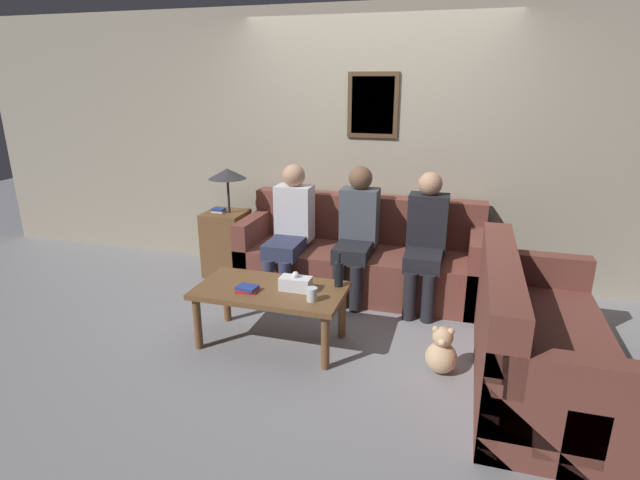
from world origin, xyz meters
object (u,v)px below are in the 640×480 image
at_px(couch_side, 534,344).
at_px(person_right, 426,237).
at_px(wine_bottle, 339,273).
at_px(drinking_glass, 312,294).
at_px(person_left, 290,226).
at_px(person_middle, 357,229).
at_px(coffee_table, 271,296).
at_px(couch_main, 360,259).
at_px(teddy_bear, 441,353).

height_order(couch_side, person_right, person_right).
xyz_separation_m(wine_bottle, drinking_glass, (-0.11, -0.31, -0.05)).
height_order(person_left, person_right, person_left).
bearing_deg(wine_bottle, couch_side, -9.40).
bearing_deg(drinking_glass, person_middle, 87.34).
distance_m(wine_bottle, person_left, 1.07).
bearing_deg(couch_side, person_right, 37.18).
bearing_deg(person_right, wine_bottle, -123.84).
xyz_separation_m(couch_side, coffee_table, (-1.84, 0.04, 0.08)).
bearing_deg(couch_main, person_left, -161.51).
height_order(wine_bottle, person_middle, person_middle).
height_order(couch_main, drinking_glass, couch_main).
xyz_separation_m(coffee_table, person_right, (1.04, 1.02, 0.24)).
xyz_separation_m(person_right, teddy_bear, (0.23, -1.07, -0.49)).
xyz_separation_m(person_middle, teddy_bear, (0.85, -1.10, -0.50)).
height_order(couch_main, couch_side, same).
bearing_deg(couch_side, couch_main, 48.48).
bearing_deg(couch_main, drinking_glass, -92.70).
distance_m(person_middle, teddy_bear, 1.48).
distance_m(couch_main, couch_side, 1.89).
xyz_separation_m(wine_bottle, person_left, (-0.68, 0.82, 0.08)).
relative_size(wine_bottle, person_middle, 0.22).
bearing_deg(teddy_bear, couch_main, 123.74).
distance_m(couch_main, person_right, 0.72).
bearing_deg(coffee_table, couch_side, -1.28).
relative_size(couch_side, teddy_bear, 4.96).
bearing_deg(coffee_table, couch_main, 70.62).
distance_m(person_middle, person_right, 0.62).
relative_size(couch_main, couch_side, 1.32).
relative_size(couch_side, person_left, 1.43).
bearing_deg(teddy_bear, drinking_glass, -175.21).
relative_size(person_left, person_right, 1.01).
bearing_deg(wine_bottle, drinking_glass, -110.06).
relative_size(couch_main, coffee_table, 2.02).
bearing_deg(person_right, coffee_table, -135.45).
bearing_deg(person_middle, person_right, -3.11).
bearing_deg(person_right, drinking_glass, -120.45).
bearing_deg(wine_bottle, person_middle, 93.83).
bearing_deg(teddy_bear, person_left, 144.48).
bearing_deg(couch_main, person_middle, -93.02).
bearing_deg(wine_bottle, couch_main, 92.78).
height_order(person_middle, person_right, person_middle).
distance_m(coffee_table, person_middle, 1.16).
bearing_deg(person_right, couch_main, 162.58).
bearing_deg(drinking_glass, couch_side, 3.22).
relative_size(person_middle, person_right, 1.01).
bearing_deg(drinking_glass, teddy_bear, 4.79).
bearing_deg(teddy_bear, person_middle, 127.64).
distance_m(drinking_glass, person_left, 1.27).
height_order(wine_bottle, person_left, person_left).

